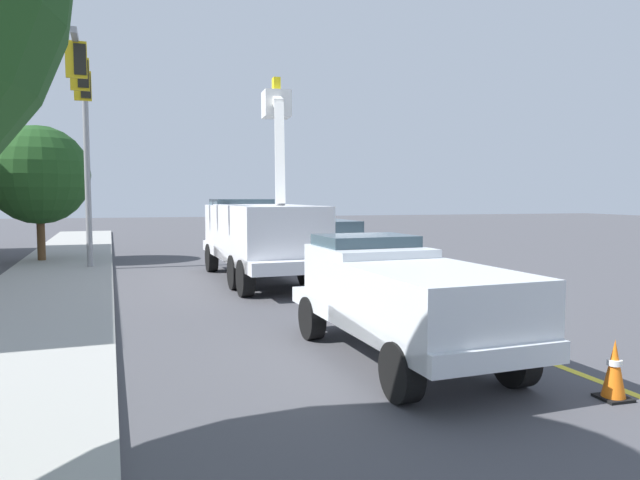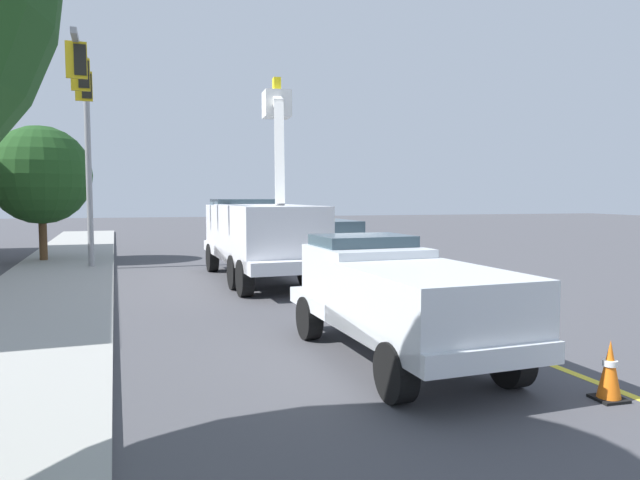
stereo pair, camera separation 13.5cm
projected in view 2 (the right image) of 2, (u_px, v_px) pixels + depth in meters
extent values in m
plane|color=#47474C|center=(339.00, 283.00, 18.66)|extent=(120.00, 120.00, 0.00)
cube|color=#9E9E99|center=(44.00, 296.00, 15.74)|extent=(60.09, 8.66, 0.12)
cube|color=yellow|center=(339.00, 282.00, 18.66)|extent=(49.83, 4.39, 0.01)
cube|color=white|center=(260.00, 254.00, 18.98)|extent=(8.38, 3.18, 0.36)
cube|color=white|center=(243.00, 227.00, 21.39)|extent=(2.81, 2.56, 1.60)
cube|color=#384C56|center=(242.00, 208.00, 21.52)|extent=(1.98, 2.25, 0.64)
cube|color=white|center=(267.00, 234.00, 18.00)|extent=(5.44, 2.94, 1.80)
cube|color=white|center=(279.00, 153.00, 16.85)|extent=(1.14, 0.46, 3.07)
cube|color=white|center=(278.00, 102.00, 18.44)|extent=(2.71, 0.71, 0.81)
cube|color=white|center=(277.00, 104.00, 19.75)|extent=(0.90, 0.90, 0.90)
cube|color=yellow|center=(277.00, 87.00, 19.70)|extent=(0.36, 0.24, 0.60)
cylinder|color=black|center=(212.00, 258.00, 21.33)|extent=(1.07, 0.43, 1.04)
cylinder|color=black|center=(271.00, 256.00, 22.08)|extent=(1.07, 0.43, 1.04)
cylinder|color=black|center=(235.00, 272.00, 17.25)|extent=(1.07, 0.43, 1.04)
cylinder|color=black|center=(306.00, 269.00, 18.00)|extent=(1.07, 0.43, 1.04)
cylinder|color=black|center=(245.00, 278.00, 16.02)|extent=(1.07, 0.43, 1.04)
cylinder|color=black|center=(321.00, 274.00, 16.77)|extent=(1.07, 0.43, 1.04)
cube|color=silver|center=(396.00, 317.00, 9.84)|extent=(5.76, 2.57, 0.30)
cube|color=silver|center=(366.00, 275.00, 10.95)|extent=(2.17, 2.10, 1.10)
cube|color=#384C56|center=(362.00, 249.00, 11.11)|extent=(1.49, 1.87, 0.56)
cube|color=silver|center=(426.00, 304.00, 8.86)|extent=(3.53, 2.38, 1.10)
cylinder|color=black|center=(309.00, 318.00, 11.28)|extent=(0.86, 0.37, 0.84)
cylinder|color=black|center=(395.00, 311.00, 11.92)|extent=(0.86, 0.37, 0.84)
cylinder|color=black|center=(396.00, 372.00, 7.81)|extent=(0.86, 0.37, 0.84)
cylinder|color=black|center=(511.00, 359.00, 8.45)|extent=(0.86, 0.37, 0.84)
cube|color=silver|center=(335.00, 240.00, 26.50)|extent=(4.94, 2.30, 0.70)
cube|color=#384C56|center=(334.00, 227.00, 26.59)|extent=(3.59, 1.96, 0.60)
cylinder|color=black|center=(366.00, 252.00, 25.29)|extent=(0.70, 0.30, 0.68)
cylinder|color=black|center=(330.00, 253.00, 24.71)|extent=(0.70, 0.30, 0.68)
cylinder|color=black|center=(339.00, 246.00, 28.35)|extent=(0.70, 0.30, 0.68)
cylinder|color=black|center=(306.00, 247.00, 27.78)|extent=(0.70, 0.30, 0.68)
cube|color=black|center=(609.00, 399.00, 7.93)|extent=(0.40, 0.40, 0.04)
cone|color=orange|center=(610.00, 369.00, 7.90)|extent=(0.32, 0.32, 0.80)
cylinder|color=white|center=(610.00, 363.00, 7.89)|extent=(0.20, 0.20, 0.08)
cube|color=black|center=(362.00, 298.00, 15.69)|extent=(0.40, 0.40, 0.04)
cone|color=orange|center=(362.00, 285.00, 15.67)|extent=(0.32, 0.32, 0.70)
cylinder|color=white|center=(362.00, 282.00, 15.66)|extent=(0.20, 0.20, 0.08)
cube|color=black|center=(278.00, 263.00, 23.97)|extent=(0.40, 0.40, 0.04)
cone|color=orange|center=(278.00, 253.00, 23.94)|extent=(0.32, 0.32, 0.75)
cylinder|color=white|center=(278.00, 252.00, 23.93)|extent=(0.20, 0.20, 0.08)
cylinder|color=gray|center=(89.00, 165.00, 21.76)|extent=(0.22, 0.22, 7.99)
cube|color=gray|center=(81.00, 60.00, 18.20)|extent=(7.05, 0.76, 0.16)
cube|color=gold|center=(84.00, 86.00, 19.67)|extent=(0.17, 0.57, 1.00)
cube|color=black|center=(87.00, 86.00, 19.70)|extent=(0.23, 0.34, 0.84)
cube|color=gold|center=(80.00, 74.00, 17.77)|extent=(0.17, 0.57, 1.00)
cube|color=black|center=(84.00, 75.00, 17.80)|extent=(0.23, 0.34, 0.84)
cube|color=gold|center=(76.00, 60.00, 15.88)|extent=(0.17, 0.57, 1.00)
cube|color=black|center=(80.00, 60.00, 15.91)|extent=(0.23, 0.34, 0.84)
cylinder|color=brown|center=(43.00, 236.00, 24.11)|extent=(0.32, 0.32, 2.25)
sphere|color=#1E471C|center=(41.00, 175.00, 23.91)|extent=(4.09, 4.09, 4.09)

